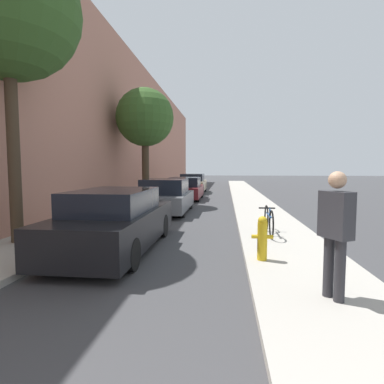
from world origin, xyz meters
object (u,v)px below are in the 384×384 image
at_px(parked_car_champagne, 193,184).
at_px(street_tree_near, 7,8).
at_px(pedestrian, 336,227).
at_px(street_tree_far, 145,118).
at_px(bicycle, 269,220).
at_px(parked_car_black, 116,221).
at_px(parked_car_maroon, 186,189).
at_px(parked_car_grey, 166,197).
at_px(fire_hydrant, 262,237).

distance_m(parked_car_champagne, street_tree_near, 16.82).
bearing_deg(pedestrian, street_tree_far, -0.89).
bearing_deg(street_tree_near, bicycle, 13.97).
xyz_separation_m(parked_car_black, street_tree_far, (-1.45, 8.00, 3.58)).
distance_m(street_tree_near, bicycle, 7.87).
bearing_deg(parked_car_maroon, bicycle, -70.29).
relative_size(parked_car_champagne, pedestrian, 2.52).
bearing_deg(street_tree_near, pedestrian, -21.33).
relative_size(parked_car_grey, bicycle, 2.30).
relative_size(parked_car_black, street_tree_far, 0.80).
distance_m(parked_car_champagne, street_tree_far, 8.85).
relative_size(parked_car_black, parked_car_grey, 1.12).
xyz_separation_m(fire_hydrant, pedestrian, (0.74, -1.64, 0.53)).
relative_size(parked_car_champagne, bicycle, 2.47).
bearing_deg(street_tree_near, fire_hydrant, -8.32).
bearing_deg(fire_hydrant, parked_car_black, 165.59).
distance_m(parked_car_maroon, street_tree_near, 12.38).
distance_m(parked_car_champagne, fire_hydrant, 17.07).
height_order(fire_hydrant, bicycle, fire_hydrant).
bearing_deg(parked_car_champagne, parked_car_grey, -90.18).
height_order(street_tree_near, pedestrian, street_tree_near).
distance_m(parked_car_grey, pedestrian, 9.12).
distance_m(fire_hydrant, pedestrian, 1.87).
bearing_deg(pedestrian, parked_car_maroon, -12.39).
relative_size(fire_hydrant, bicycle, 0.48).
relative_size(parked_car_maroon, bicycle, 2.30).
height_order(street_tree_near, street_tree_far, street_tree_near).
bearing_deg(street_tree_near, parked_car_maroon, 77.32).
relative_size(parked_car_maroon, fire_hydrant, 4.77).
height_order(pedestrian, bicycle, pedestrian).
distance_m(street_tree_near, street_tree_far, 8.14).
bearing_deg(bicycle, parked_car_grey, 130.51).
height_order(parked_car_black, bicycle, parked_car_black).
relative_size(street_tree_near, bicycle, 4.00).
bearing_deg(pedestrian, parked_car_black, 29.83).
height_order(parked_car_maroon, parked_car_champagne, parked_car_champagne).
xyz_separation_m(parked_car_champagne, street_tree_near, (-2.42, -15.97, 4.71)).
xyz_separation_m(parked_car_maroon, fire_hydrant, (3.03, -11.95, -0.07)).
height_order(parked_car_grey, street_tree_near, street_tree_near).
bearing_deg(parked_car_maroon, street_tree_far, -116.25).
bearing_deg(parked_car_black, parked_car_champagne, 89.97).
height_order(parked_car_maroon, street_tree_far, street_tree_far).
xyz_separation_m(parked_car_grey, parked_car_maroon, (0.12, 5.36, -0.03)).
bearing_deg(bicycle, parked_car_maroon, 110.43).
height_order(street_tree_far, bicycle, street_tree_far).
bearing_deg(parked_car_black, street_tree_near, 179.87).
bearing_deg(fire_hydrant, parked_car_maroon, 104.22).
relative_size(parked_car_black, bicycle, 2.58).
height_order(parked_car_black, street_tree_near, street_tree_near).
height_order(street_tree_far, fire_hydrant, street_tree_far).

